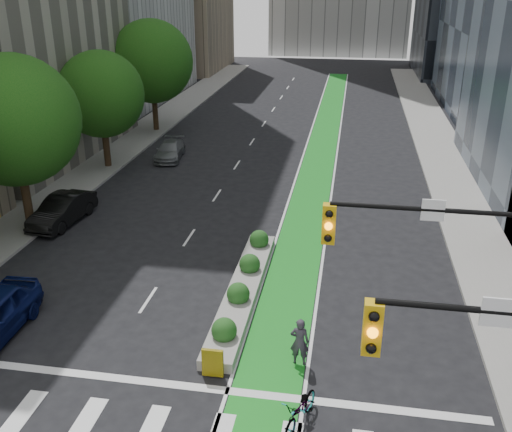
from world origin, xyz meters
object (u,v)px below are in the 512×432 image
(bicycle, at_px, (301,410))
(parked_car_left_mid, at_px, (62,210))
(cyclist, at_px, (300,342))
(median_planter, at_px, (243,287))
(parked_car_left_far, at_px, (170,150))

(bicycle, relative_size, parked_car_left_mid, 0.45)
(cyclist, bearing_deg, parked_car_left_mid, -35.15)
(median_planter, relative_size, cyclist, 5.91)
(parked_car_left_mid, xyz_separation_m, parked_car_left_far, (2.02, 12.01, -0.13))
(bicycle, distance_m, parked_car_left_far, 27.18)
(bicycle, height_order, cyclist, cyclist)
(bicycle, xyz_separation_m, cyclist, (-0.32, 2.84, 0.33))
(median_planter, relative_size, parked_car_left_mid, 2.27)
(median_planter, xyz_separation_m, parked_car_left_far, (-8.68, 17.63, 0.24))
(median_planter, distance_m, parked_car_left_far, 19.65)
(bicycle, relative_size, cyclist, 1.18)
(parked_car_left_mid, height_order, parked_car_left_far, parked_car_left_mid)
(cyclist, height_order, parked_car_left_mid, cyclist)
(cyclist, relative_size, parked_car_left_far, 0.41)
(cyclist, bearing_deg, parked_car_left_far, -61.60)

